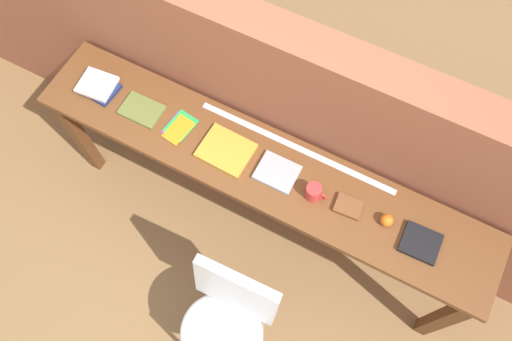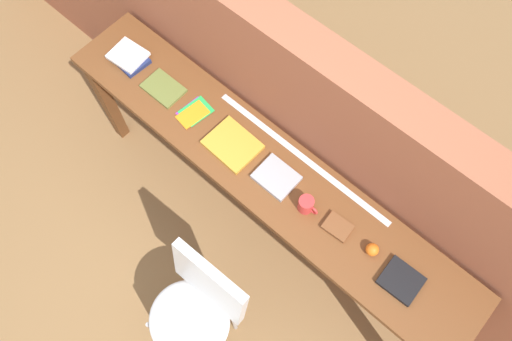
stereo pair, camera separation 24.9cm
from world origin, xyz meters
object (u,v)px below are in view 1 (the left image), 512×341
(book_stack_leftmost, at_px, (99,87))
(book_open_centre, at_px, (226,150))
(book_repair_rightmost, at_px, (421,243))
(pamphlet_pile_colourful, at_px, (179,127))
(leather_journal_brown, at_px, (348,207))
(chair_white_moulded, at_px, (227,319))
(sports_ball_small, at_px, (387,220))
(magazine_cycling, at_px, (142,110))
(mug, at_px, (314,192))

(book_stack_leftmost, xyz_separation_m, book_open_centre, (0.79, -0.01, -0.01))
(book_stack_leftmost, xyz_separation_m, book_repair_rightmost, (1.84, -0.01, -0.01))
(book_repair_rightmost, bearing_deg, pamphlet_pile_colourful, 177.38)
(pamphlet_pile_colourful, height_order, leather_journal_brown, leather_journal_brown)
(chair_white_moulded, xyz_separation_m, sports_ball_small, (0.50, 0.72, 0.38))
(pamphlet_pile_colourful, relative_size, sports_ball_small, 3.24)
(chair_white_moulded, distance_m, pamphlet_pile_colourful, 1.02)
(book_open_centre, height_order, leather_journal_brown, leather_journal_brown)
(magazine_cycling, height_order, mug, mug)
(magazine_cycling, distance_m, sports_ball_small, 1.38)
(book_stack_leftmost, xyz_separation_m, mug, (1.29, -0.03, 0.02))
(chair_white_moulded, relative_size, book_stack_leftmost, 4.16)
(book_stack_leftmost, relative_size, leather_journal_brown, 1.65)
(pamphlet_pile_colourful, xyz_separation_m, sports_ball_small, (1.15, 0.01, 0.03))
(sports_ball_small, bearing_deg, leather_journal_brown, -175.89)
(chair_white_moulded, distance_m, book_open_centre, 0.87)
(chair_white_moulded, relative_size, pamphlet_pile_colourful, 4.43)
(magazine_cycling, height_order, book_open_centre, book_open_centre)
(leather_journal_brown, height_order, book_repair_rightmost, same)
(leather_journal_brown, relative_size, book_repair_rightmost, 0.73)
(mug, bearing_deg, leather_journal_brown, 7.41)
(book_stack_leftmost, bearing_deg, chair_white_moulded, -31.39)
(magazine_cycling, bearing_deg, chair_white_moulded, -39.02)
(sports_ball_small, bearing_deg, book_open_centre, -178.50)
(chair_white_moulded, xyz_separation_m, pamphlet_pile_colourful, (-0.65, 0.70, 0.36))
(book_open_centre, relative_size, sports_ball_small, 4.20)
(book_open_centre, bearing_deg, chair_white_moulded, -60.29)
(leather_journal_brown, bearing_deg, pamphlet_pile_colourful, 175.58)
(book_open_centre, relative_size, mug, 2.37)
(book_stack_leftmost, height_order, leather_journal_brown, book_stack_leftmost)
(leather_journal_brown, bearing_deg, sports_ball_small, -0.33)
(leather_journal_brown, relative_size, sports_ball_small, 2.09)
(pamphlet_pile_colourful, bearing_deg, book_stack_leftmost, 179.56)
(book_open_centre, height_order, sports_ball_small, sports_ball_small)
(magazine_cycling, xyz_separation_m, book_repair_rightmost, (1.56, -0.00, 0.00))
(chair_white_moulded, xyz_separation_m, book_open_centre, (-0.37, 0.70, 0.36))
(book_stack_leftmost, relative_size, book_open_centre, 0.82)
(pamphlet_pile_colourful, bearing_deg, mug, -1.67)
(book_stack_leftmost, xyz_separation_m, leather_journal_brown, (1.47, -0.00, -0.01))
(book_open_centre, bearing_deg, leather_journal_brown, 2.65)
(chair_white_moulded, xyz_separation_m, leather_journal_brown, (0.31, 0.70, 0.37))
(book_stack_leftmost, distance_m, pamphlet_pile_colourful, 0.51)
(chair_white_moulded, distance_m, book_repair_rightmost, 1.04)
(book_stack_leftmost, xyz_separation_m, sports_ball_small, (1.66, 0.01, 0.01))
(book_open_centre, distance_m, book_repair_rightmost, 1.05)
(book_stack_leftmost, distance_m, leather_journal_brown, 1.47)
(book_stack_leftmost, height_order, mug, mug)
(book_open_centre, xyz_separation_m, leather_journal_brown, (0.68, 0.01, 0.00))
(leather_journal_brown, bearing_deg, mug, -177.03)
(book_stack_leftmost, distance_m, book_repair_rightmost, 1.84)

